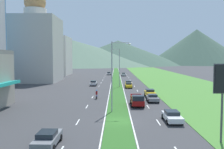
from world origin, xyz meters
name	(u,v)px	position (x,y,z in m)	size (l,w,h in m)	color
ground_plane	(118,121)	(0.00, 0.00, 0.00)	(600.00, 600.00, 0.00)	#38383A
grass_median	(116,80)	(0.00, 60.00, 0.03)	(3.20, 240.00, 0.06)	#2D6023
grass_verge_right	(171,80)	(20.60, 60.00, 0.03)	(24.00, 240.00, 0.06)	#477F33
lane_dash_left_2	(78,122)	(-5.10, -0.39, 0.01)	(0.16, 2.80, 0.01)	silver
lane_dash_left_3	(87,107)	(-5.10, 9.41, 0.01)	(0.16, 2.80, 0.01)	silver
lane_dash_left_4	(93,97)	(-5.10, 19.22, 0.01)	(0.16, 2.80, 0.01)	silver
lane_dash_left_5	(96,91)	(-5.10, 29.02, 0.01)	(0.16, 2.80, 0.01)	silver
lane_dash_left_6	(99,86)	(-5.10, 38.82, 0.01)	(0.16, 2.80, 0.01)	silver
lane_dash_left_7	(101,83)	(-5.10, 48.63, 0.01)	(0.16, 2.80, 0.01)	silver
lane_dash_left_8	(103,80)	(-5.10, 58.43, 0.01)	(0.16, 2.80, 0.01)	silver
lane_dash_left_9	(104,78)	(-5.10, 68.23, 0.01)	(0.16, 2.80, 0.01)	silver
lane_dash_left_10	(105,76)	(-5.10, 78.04, 0.01)	(0.16, 2.80, 0.01)	silver
lane_dash_left_11	(106,75)	(-5.10, 87.84, 0.01)	(0.16, 2.80, 0.01)	silver
lane_dash_left_12	(107,73)	(-5.10, 97.65, 0.01)	(0.16, 2.80, 0.01)	silver
lane_dash_right_2	(158,122)	(5.10, -0.39, 0.01)	(0.16, 2.80, 0.01)	silver
lane_dash_right_3	(148,107)	(5.10, 9.41, 0.01)	(0.16, 2.80, 0.01)	silver
lane_dash_right_4	(142,97)	(5.10, 19.22, 0.01)	(0.16, 2.80, 0.01)	silver
lane_dash_right_5	(137,91)	(5.10, 29.02, 0.01)	(0.16, 2.80, 0.01)	silver
lane_dash_right_6	(134,86)	(5.10, 38.82, 0.01)	(0.16, 2.80, 0.01)	silver
lane_dash_right_7	(132,83)	(5.10, 48.63, 0.01)	(0.16, 2.80, 0.01)	silver
lane_dash_right_8	(130,80)	(5.10, 58.43, 0.01)	(0.16, 2.80, 0.01)	silver
lane_dash_right_9	(129,78)	(5.10, 68.23, 0.01)	(0.16, 2.80, 0.01)	silver
lane_dash_right_10	(128,76)	(5.10, 78.04, 0.01)	(0.16, 2.80, 0.01)	silver
lane_dash_right_11	(127,75)	(5.10, 87.84, 0.01)	(0.16, 2.80, 0.01)	silver
lane_dash_right_12	(126,73)	(5.10, 97.65, 0.01)	(0.16, 2.80, 0.01)	silver
edge_line_median_left	(112,80)	(-1.75, 60.00, 0.01)	(0.16, 240.00, 0.01)	silver
edge_line_median_right	(121,80)	(1.75, 60.00, 0.01)	(0.16, 240.00, 0.01)	silver
domed_building	(36,46)	(-27.64, 52.36, 12.35)	(15.51, 15.51, 30.58)	#B7B2A8
midrise_colored	(52,56)	(-30.96, 85.46, 9.09)	(16.75, 16.75, 18.18)	beige
hill_far_left	(73,53)	(-49.78, 251.26, 14.33)	(200.45, 200.45, 28.66)	#516B56
hill_far_center	(118,53)	(2.67, 264.65, 14.72)	(154.71, 154.71, 29.43)	#3D5647
hill_far_right	(196,47)	(101.16, 275.75, 22.01)	(123.99, 123.99, 44.02)	#3D5647
street_lamp_near	(114,72)	(-0.57, 5.39, 5.99)	(2.96, 0.28, 10.53)	#99999E
street_lamp_mid	(119,66)	(0.51, 36.79, 6.02)	(2.62, 0.28, 10.68)	#99999E
car_0	(93,83)	(-6.82, 40.22, 0.76)	(1.92, 4.42, 1.49)	#B2B2B7
car_1	(153,98)	(6.57, 14.15, 0.71)	(2.02, 4.16, 1.36)	slate
car_2	(129,85)	(3.25, 35.08, 0.71)	(1.89, 4.26, 1.36)	yellow
car_3	(124,74)	(3.31, 78.91, 0.77)	(1.93, 4.51, 1.48)	#B2B2B7
car_4	(172,116)	(6.91, 0.01, 0.72)	(2.03, 4.68, 1.37)	silver
car_5	(150,93)	(6.88, 19.72, 0.81)	(2.01, 4.66, 1.60)	yellow
car_6	(48,138)	(-6.56, -8.80, 0.73)	(1.97, 4.55, 1.41)	slate
car_8	(109,73)	(-3.50, 86.20, 0.74)	(1.92, 4.36, 1.47)	#B2B2B7
car_9	(128,83)	(3.47, 39.84, 0.76)	(1.96, 4.44, 1.46)	#C6842D
pickup_truck_0	(137,100)	(3.36, 10.02, 0.98)	(2.18, 5.40, 2.00)	maroon
motorcycle_rider	(97,95)	(-4.08, 17.11, 0.75)	(0.36, 2.00, 1.80)	black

